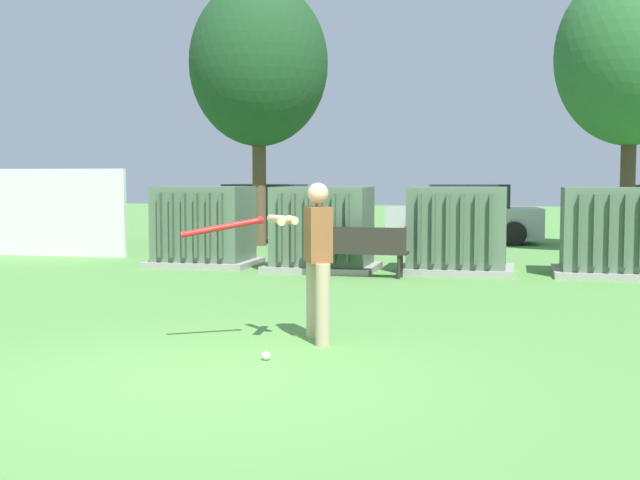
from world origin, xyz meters
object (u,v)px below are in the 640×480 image
(transformer_mid_east, at_px, (457,231))
(parked_car_leftmost, at_px, (262,215))
(park_bench, at_px, (357,248))
(parked_car_left_of_center, at_px, (463,216))
(transformer_west, at_px, (204,227))
(batter, at_px, (313,253))
(sports_ball, at_px, (266,356))
(transformer_east, at_px, (613,233))
(transformer_mid_west, at_px, (323,230))

(transformer_mid_east, relative_size, parked_car_leftmost, 0.50)
(park_bench, height_order, parked_car_left_of_center, parked_car_left_of_center)
(transformer_mid_east, height_order, parked_car_left_of_center, same)
(transformer_west, height_order, batter, batter)
(batter, height_order, sports_ball, batter)
(transformer_mid_east, xyz_separation_m, parked_car_left_of_center, (-0.32, 7.38, -0.04))
(transformer_east, bearing_deg, park_bench, -164.29)
(parked_car_left_of_center, bearing_deg, transformer_mid_east, -87.53)
(transformer_mid_east, bearing_deg, transformer_east, 1.58)
(parked_car_leftmost, bearing_deg, transformer_west, -83.28)
(transformer_west, bearing_deg, transformer_east, -0.28)
(transformer_west, xyz_separation_m, transformer_mid_west, (2.56, -0.32, 0.00))
(transformer_east, relative_size, park_bench, 1.16)
(transformer_mid_west, distance_m, transformer_east, 5.39)
(parked_car_leftmost, bearing_deg, transformer_east, -37.22)
(transformer_west, distance_m, parked_car_leftmost, 6.62)
(transformer_mid_west, relative_size, transformer_mid_east, 1.00)
(transformer_mid_west, bearing_deg, sports_ball, -81.13)
(sports_ball, distance_m, parked_car_leftmost, 15.61)
(transformer_east, xyz_separation_m, park_bench, (-4.51, -1.27, -0.25))
(park_bench, height_order, sports_ball, park_bench)
(transformer_mid_east, height_order, park_bench, transformer_mid_east)
(park_bench, bearing_deg, transformer_east, 15.71)
(transformer_mid_west, relative_size, parked_car_left_of_center, 0.48)
(transformer_mid_east, height_order, sports_ball, transformer_mid_east)
(transformer_mid_west, distance_m, parked_car_left_of_center, 7.92)
(transformer_west, height_order, transformer_mid_west, same)
(transformer_mid_west, relative_size, sports_ball, 23.33)
(park_bench, relative_size, sports_ball, 20.15)
(transformer_east, height_order, batter, batter)
(park_bench, distance_m, parked_car_left_of_center, 8.69)
(transformer_east, relative_size, sports_ball, 23.33)
(parked_car_leftmost, bearing_deg, parked_car_left_of_center, 7.05)
(batter, bearing_deg, transformer_west, 118.92)
(transformer_east, height_order, parked_car_leftmost, same)
(transformer_west, xyz_separation_m, parked_car_left_of_center, (4.81, 7.27, -0.04))
(parked_car_leftmost, bearing_deg, batter, -70.89)
(transformer_east, distance_m, park_bench, 4.69)
(park_bench, bearing_deg, batter, -84.19)
(sports_ball, bearing_deg, transformer_west, 114.56)
(park_bench, relative_size, batter, 1.04)
(transformer_mid_west, height_order, parked_car_leftmost, same)
(park_bench, bearing_deg, transformer_mid_east, 34.97)
(transformer_mid_west, height_order, batter, batter)
(park_bench, xyz_separation_m, sports_ball, (0.38, -7.02, -0.49))
(park_bench, distance_m, sports_ball, 7.05)
(transformer_west, relative_size, transformer_east, 1.00)
(transformer_mid_east, bearing_deg, sports_ball, -99.15)
(transformer_mid_west, relative_size, transformer_east, 1.00)
(transformer_west, relative_size, transformer_mid_west, 1.00)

